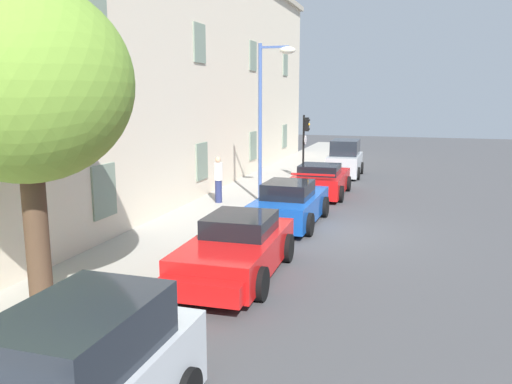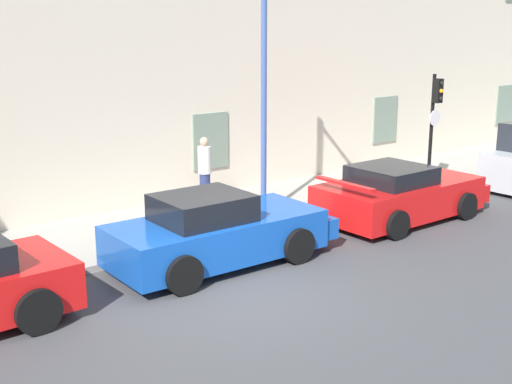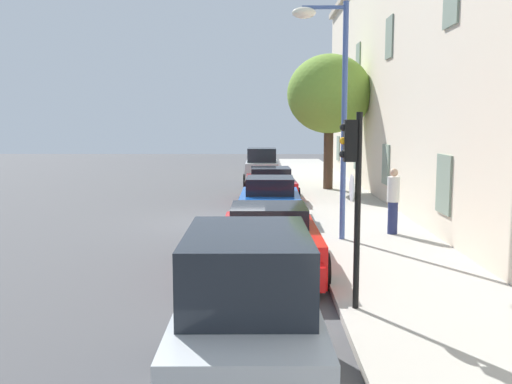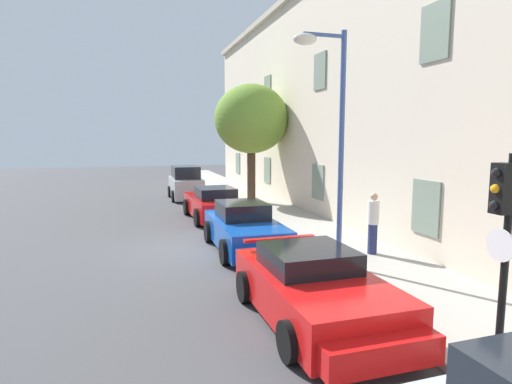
{
  "view_description": "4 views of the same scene",
  "coord_description": "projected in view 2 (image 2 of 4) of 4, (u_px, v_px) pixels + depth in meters",
  "views": [
    {
      "loc": [
        -15.69,
        -2.45,
        4.23
      ],
      "look_at": [
        -0.22,
        2.34,
        1.18
      ],
      "focal_mm": 36.02,
      "sensor_mm": 36.0,
      "label": 1
    },
    {
      "loc": [
        -6.51,
        -9.05,
        4.61
      ],
      "look_at": [
        2.53,
        2.59,
        0.96
      ],
      "focal_mm": 47.3,
      "sensor_mm": 36.0,
      "label": 2
    },
    {
      "loc": [
        17.84,
        1.22,
        3.14
      ],
      "look_at": [
        -0.45,
        0.95,
        0.92
      ],
      "focal_mm": 39.82,
      "sensor_mm": 36.0,
      "label": 3
    },
    {
      "loc": [
        13.08,
        -2.0,
        3.52
      ],
      "look_at": [
        -1.23,
        2.32,
        1.57
      ],
      "focal_mm": 29.67,
      "sensor_mm": 36.0,
      "label": 4
    }
  ],
  "objects": [
    {
      "name": "street_lamp",
      "position": [
        275.0,
        41.0,
        15.03
      ],
      "size": [
        0.44,
        1.42,
        6.01
      ],
      "color": "#3F5999",
      "rests_on": "sidewalk"
    },
    {
      "name": "sportscar_yellow_flank",
      "position": [
        223.0,
        232.0,
        13.3
      ],
      "size": [
        4.67,
        2.08,
        1.47
      ],
      "color": "#144CB2",
      "rests_on": "ground"
    },
    {
      "name": "traffic_light",
      "position": [
        435.0,
        111.0,
        18.66
      ],
      "size": [
        0.44,
        0.36,
        3.18
      ],
      "color": "black",
      "rests_on": "sidewalk"
    },
    {
      "name": "building_facade",
      "position": [
        43.0,
        0.0,
        16.8
      ],
      "size": [
        43.31,
        4.85,
        10.39
      ],
      "color": "beige",
      "rests_on": "ground"
    },
    {
      "name": "sidewalk",
      "position": [
        125.0,
        234.0,
        15.08
      ],
      "size": [
        60.0,
        3.36,
        0.14
      ],
      "primitive_type": "cube",
      "color": "#A8A399",
      "rests_on": "ground"
    },
    {
      "name": "sportscar_white_middle",
      "position": [
        403.0,
        194.0,
        16.43
      ],
      "size": [
        4.52,
        2.3,
        1.37
      ],
      "color": "red",
      "rests_on": "ground"
    },
    {
      "name": "ground_plane",
      "position": [
        233.0,
        293.0,
        11.93
      ],
      "size": [
        80.0,
        80.0,
        0.0
      ],
      "primitive_type": "plane",
      "color": "#444447"
    },
    {
      "name": "pedestrian_admiring",
      "position": [
        205.0,
        171.0,
        16.82
      ],
      "size": [
        0.44,
        0.44,
        1.79
      ],
      "color": "navy",
      "rests_on": "sidewalk"
    }
  ]
}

